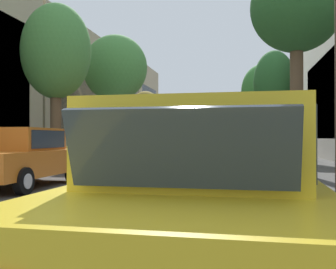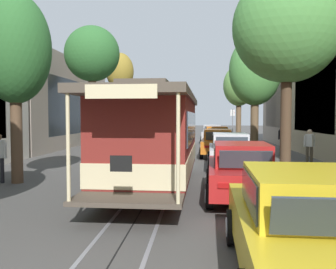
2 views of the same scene
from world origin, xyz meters
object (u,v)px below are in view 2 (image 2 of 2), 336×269
at_px(parked_car_black_second_right, 142,137).
at_px(street_tree_kerb_right_mid, 15,50).
at_px(parked_car_white_fourth_left, 230,151).
at_px(parked_car_grey_mid_right, 122,143).
at_px(cable_car_trolley, 155,137).
at_px(pedestrian_on_left_pavement, 309,144).
at_px(parked_car_red_fifth_left, 241,170).
at_px(motorcycle_with_rider, 160,132).
at_px(parked_car_yellow_sixth_left, 302,225).
at_px(street_tree_kerb_left_mid, 287,28).
at_px(parked_car_yellow_near_right, 152,133).
at_px(parked_car_orange_mid_left, 218,143).
at_px(street_sign_post, 233,123).
at_px(street_tree_kerb_right_second, 92,56).
at_px(street_tree_kerb_left_near, 239,87).
at_px(street_tree_kerb_right_near, 120,74).
at_px(pedestrian_crossing_far, 283,138).
at_px(street_tree_kerb_left_second, 255,72).
at_px(parked_car_orange_second_left, 216,137).
at_px(parked_car_silver_near_left, 212,134).

relative_size(parked_car_black_second_right, street_tree_kerb_right_mid, 0.67).
xyz_separation_m(parked_car_white_fourth_left, parked_car_grey_mid_right, (5.69, -4.13, 0.00)).
xyz_separation_m(cable_car_trolley, pedestrian_on_left_pavement, (-6.88, -6.58, -0.71)).
xyz_separation_m(parked_car_red_fifth_left, pedestrian_on_left_pavement, (-4.26, -8.02, 0.16)).
relative_size(parked_car_white_fourth_left, motorcycle_with_rider, 2.32).
distance_m(parked_car_yellow_sixth_left, cable_car_trolley, 7.33).
height_order(parked_car_white_fourth_left, street_tree_kerb_left_mid, street_tree_kerb_left_mid).
height_order(parked_car_yellow_near_right, cable_car_trolley, cable_car_trolley).
height_order(parked_car_orange_mid_left, street_sign_post, street_sign_post).
xyz_separation_m(parked_car_red_fifth_left, street_tree_kerb_right_second, (7.56, -11.60, 5.18)).
distance_m(parked_car_red_fifth_left, street_tree_kerb_left_mid, 6.16).
distance_m(street_tree_kerb_left_near, street_tree_kerb_right_near, 9.68).
bearing_deg(pedestrian_crossing_far, street_tree_kerb_left_mid, 77.77).
height_order(parked_car_white_fourth_left, street_tree_kerb_right_near, street_tree_kerb_right_near).
bearing_deg(street_tree_kerb_right_mid, pedestrian_on_left_pavement, -152.51).
bearing_deg(parked_car_yellow_near_right, cable_car_trolley, 97.00).
distance_m(parked_car_yellow_near_right, street_tree_kerb_left_near, 9.07).
relative_size(parked_car_grey_mid_right, pedestrian_on_left_pavement, 2.60).
relative_size(parked_car_yellow_sixth_left, street_tree_kerb_left_mid, 0.58).
height_order(street_tree_kerb_left_second, street_tree_kerb_right_near, street_tree_kerb_right_near).
height_order(parked_car_yellow_near_right, street_tree_kerb_left_near, street_tree_kerb_left_near).
bearing_deg(street_tree_kerb_right_near, street_sign_post, 175.89).
distance_m(parked_car_red_fifth_left, parked_car_black_second_right, 17.34).
bearing_deg(parked_car_orange_second_left, parked_car_red_fifth_left, 89.31).
height_order(parked_car_orange_mid_left, pedestrian_on_left_pavement, pedestrian_on_left_pavement).
bearing_deg(parked_car_black_second_right, parked_car_white_fourth_left, 117.60).
xyz_separation_m(parked_car_orange_mid_left, parked_car_grey_mid_right, (5.41, 0.72, 0.00)).
bearing_deg(street_tree_kerb_left_mid, parked_car_orange_mid_left, -74.66).
xyz_separation_m(motorcycle_with_rider, pedestrian_crossing_far, (-8.56, 8.64, -0.00)).
xyz_separation_m(cable_car_trolley, motorcycle_with_rider, (1.84, -20.24, -0.67)).
relative_size(parked_car_orange_second_left, street_tree_kerb_left_mid, 0.57).
height_order(parked_car_silver_near_left, parked_car_yellow_near_right, same).
distance_m(parked_car_grey_mid_right, street_tree_kerb_left_near, 12.97).
bearing_deg(street_tree_kerb_left_mid, motorcycle_with_rider, -70.51).
distance_m(parked_car_red_fifth_left, parked_car_yellow_near_right, 23.92).
relative_size(parked_car_white_fourth_left, parked_car_yellow_near_right, 1.00).
relative_size(parked_car_orange_second_left, street_sign_post, 1.50).
distance_m(street_tree_kerb_left_mid, street_tree_kerb_right_mid, 9.69).
relative_size(parked_car_red_fifth_left, street_tree_kerb_right_second, 0.57).
distance_m(parked_car_silver_near_left, street_tree_kerb_right_near, 9.55).
bearing_deg(parked_car_black_second_right, street_sign_post, -163.03).
bearing_deg(parked_car_red_fifth_left, street_tree_kerb_right_second, -56.90).
relative_size(street_tree_kerb_left_mid, street_tree_kerb_right_near, 1.02).
bearing_deg(parked_car_white_fourth_left, street_tree_kerb_right_mid, 28.34).
height_order(parked_car_silver_near_left, street_tree_kerb_left_second, street_tree_kerb_left_second).
relative_size(parked_car_silver_near_left, parked_car_orange_mid_left, 1.00).
relative_size(parked_car_black_second_right, street_tree_kerb_left_mid, 0.58).
distance_m(parked_car_orange_second_left, street_tree_kerb_right_second, 10.77).
bearing_deg(parked_car_yellow_near_right, parked_car_yellow_sixth_left, 100.96).
relative_size(street_tree_kerb_left_mid, street_sign_post, 2.61).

